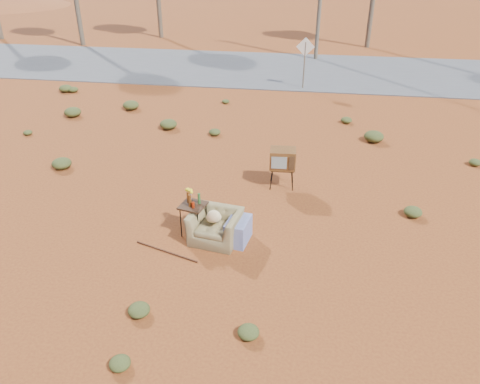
# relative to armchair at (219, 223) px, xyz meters

# --- Properties ---
(ground) EXTENTS (140.00, 140.00, 0.00)m
(ground) POSITION_rel_armchair_xyz_m (-0.04, -0.12, -0.44)
(ground) COLOR brown
(ground) RESTS_ON ground
(highway) EXTENTS (140.00, 7.00, 0.04)m
(highway) POSITION_rel_armchair_xyz_m (-0.04, 14.88, -0.42)
(highway) COLOR #565659
(highway) RESTS_ON ground
(armchair) EXTENTS (1.38, 0.87, 0.94)m
(armchair) POSITION_rel_armchair_xyz_m (0.00, 0.00, 0.00)
(armchair) COLOR olive
(armchair) RESTS_ON ground
(tv_unit) EXTENTS (0.70, 0.58, 1.08)m
(tv_unit) POSITION_rel_armchair_xyz_m (1.19, 2.74, 0.36)
(tv_unit) COLOR black
(tv_unit) RESTS_ON ground
(side_table) EXTENTS (0.64, 0.64, 1.08)m
(side_table) POSITION_rel_armchair_xyz_m (-0.65, 0.19, 0.35)
(side_table) COLOR #352013
(side_table) RESTS_ON ground
(rusty_bar) EXTENTS (1.51, 0.55, 0.04)m
(rusty_bar) POSITION_rel_armchair_xyz_m (-1.05, -0.64, -0.42)
(rusty_bar) COLOR #452212
(rusty_bar) RESTS_ON ground
(road_sign) EXTENTS (0.78, 0.06, 2.19)m
(road_sign) POSITION_rel_armchair_xyz_m (1.46, 11.88, 1.06)
(road_sign) COLOR brown
(road_sign) RESTS_ON ground
(scrub_patch) EXTENTS (17.49, 8.07, 0.33)m
(scrub_patch) POSITION_rel_armchair_xyz_m (-0.87, 4.29, -0.30)
(scrub_patch) COLOR #464A20
(scrub_patch) RESTS_ON ground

